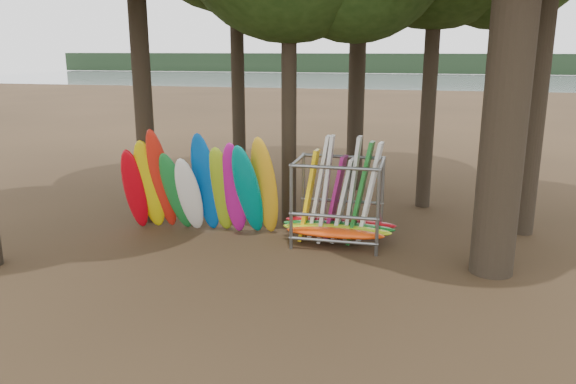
# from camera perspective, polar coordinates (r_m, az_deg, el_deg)

# --- Properties ---
(ground) EXTENTS (120.00, 120.00, 0.00)m
(ground) POSITION_cam_1_polar(r_m,az_deg,el_deg) (13.52, 0.71, -7.43)
(ground) COLOR #47331E
(ground) RESTS_ON ground
(lake) EXTENTS (160.00, 160.00, 0.00)m
(lake) POSITION_cam_1_polar(r_m,az_deg,el_deg) (72.47, 11.38, 10.13)
(lake) COLOR gray
(lake) RESTS_ON ground
(far_shore) EXTENTS (160.00, 4.00, 4.00)m
(far_shore) POSITION_cam_1_polar(r_m,az_deg,el_deg) (122.31, 12.41, 12.64)
(far_shore) COLOR black
(far_shore) RESTS_ON ground
(kayak_row) EXTENTS (4.43, 1.73, 3.15)m
(kayak_row) POSITION_cam_1_polar(r_m,az_deg,el_deg) (15.49, -8.99, 0.41)
(kayak_row) COLOR red
(kayak_row) RESTS_ON ground
(storage_rack) EXTENTS (3.06, 1.50, 2.87)m
(storage_rack) POSITION_cam_1_polar(r_m,az_deg,el_deg) (14.78, 5.12, -1.31)
(storage_rack) COLOR slate
(storage_rack) RESTS_ON ground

